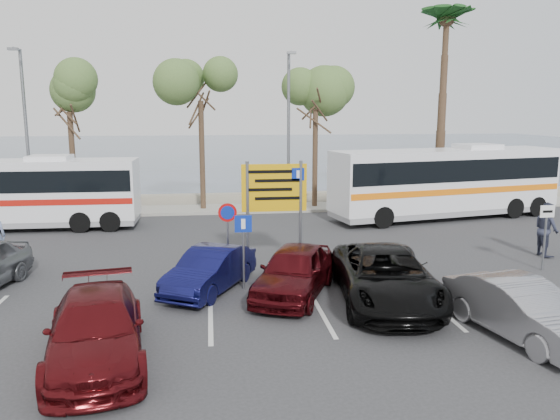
{
  "coord_description": "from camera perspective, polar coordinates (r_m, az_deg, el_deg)",
  "views": [
    {
      "loc": [
        -1.14,
        -14.77,
        5.24
      ],
      "look_at": [
        1.17,
        3.0,
        1.98
      ],
      "focal_mm": 35.0,
      "sensor_mm": 36.0,
      "label": 1
    }
  ],
  "objects": [
    {
      "name": "ground",
      "position": [
        15.71,
        -2.86,
        -9.17
      ],
      "size": [
        120.0,
        120.0,
        0.0
      ],
      "primitive_type": "plane",
      "color": "#2F2F31",
      "rests_on": "ground"
    },
    {
      "name": "kerb_strip",
      "position": [
        29.25,
        -5.06,
        0.12
      ],
      "size": [
        44.0,
        2.4,
        0.15
      ],
      "primitive_type": "cube",
      "color": "#9B988C",
      "rests_on": "ground"
    },
    {
      "name": "seawall",
      "position": [
        31.18,
        -5.23,
        1.17
      ],
      "size": [
        48.0,
        0.8,
        0.6
      ],
      "primitive_type": "cube",
      "color": "gray",
      "rests_on": "ground"
    },
    {
      "name": "sea",
      "position": [
        74.96,
        -6.57,
        6.26
      ],
      "size": [
        140.0,
        140.0,
        0.0
      ],
      "primitive_type": "plane",
      "color": "#3B515E",
      "rests_on": "ground"
    },
    {
      "name": "tree_left",
      "position": [
        29.58,
        -21.24,
        11.13
      ],
      "size": [
        3.2,
        3.2,
        7.2
      ],
      "color": "#382619",
      "rests_on": "kerb_strip"
    },
    {
      "name": "tree_mid",
      "position": [
        28.8,
        -8.34,
        13.04
      ],
      "size": [
        3.2,
        3.2,
        8.0
      ],
      "color": "#382619",
      "rests_on": "kerb_strip"
    },
    {
      "name": "tree_right",
      "position": [
        29.33,
        3.76,
        12.12
      ],
      "size": [
        3.2,
        3.2,
        7.4
      ],
      "color": "#382619",
      "rests_on": "kerb_strip"
    },
    {
      "name": "palm_tree",
      "position": [
        31.76,
        17.01,
        18.28
      ],
      "size": [
        4.8,
        4.8,
        11.2
      ],
      "color": "#382619",
      "rests_on": "kerb_strip"
    },
    {
      "name": "street_lamp_left",
      "position": [
        29.65,
        -25.07,
        8.13
      ],
      "size": [
        0.45,
        1.15,
        8.01
      ],
      "color": "slate",
      "rests_on": "kerb_strip"
    },
    {
      "name": "street_lamp_right",
      "position": [
        28.59,
        0.92,
        9.05
      ],
      "size": [
        0.45,
        1.15,
        8.01
      ],
      "color": "slate",
      "rests_on": "kerb_strip"
    },
    {
      "name": "direction_sign",
      "position": [
        18.31,
        -0.6,
        1.5
      ],
      "size": [
        2.2,
        0.12,
        3.6
      ],
      "color": "slate",
      "rests_on": "ground"
    },
    {
      "name": "sign_no_stop",
      "position": [
        17.55,
        -5.48,
        -1.78
      ],
      "size": [
        0.6,
        0.08,
        2.35
      ],
      "color": "slate",
      "rests_on": "ground"
    },
    {
      "name": "sign_parking",
      "position": [
        16.04,
        -3.85,
        -3.3
      ],
      "size": [
        0.5,
        0.07,
        2.25
      ],
      "color": "slate",
      "rests_on": "ground"
    },
    {
      "name": "sign_taxi",
      "position": [
        19.97,
        26.01,
        -1.76
      ],
      "size": [
        0.5,
        0.07,
        2.2
      ],
      "color": "slate",
      "rests_on": "ground"
    },
    {
      "name": "lane_markings",
      "position": [
        14.73,
        -7.04,
        -10.58
      ],
      "size": [
        12.02,
        4.2,
        0.01
      ],
      "primitive_type": null,
      "color": "silver",
      "rests_on": "ground"
    },
    {
      "name": "coach_bus_left",
      "position": [
        26.94,
        -25.93,
        1.38
      ],
      "size": [
        10.64,
        2.43,
        3.31
      ],
      "color": "white",
      "rests_on": "ground"
    },
    {
      "name": "coach_bus_right",
      "position": [
        27.99,
        16.92,
        2.58
      ],
      "size": [
        11.89,
        4.76,
        3.62
      ],
      "color": "white",
      "rests_on": "ground"
    },
    {
      "name": "car_blue",
      "position": [
        16.26,
        -7.34,
        -6.22
      ],
      "size": [
        2.98,
        4.02,
        1.27
      ],
      "primitive_type": "imported",
      "rotation": [
        0.0,
        0.0,
        -0.49
      ],
      "color": "#0E0F41",
      "rests_on": "ground"
    },
    {
      "name": "car_maroon",
      "position": [
        12.39,
        -18.68,
        -11.76
      ],
      "size": [
        2.68,
        5.04,
        1.39
      ],
      "primitive_type": "imported",
      "rotation": [
        0.0,
        0.0,
        0.16
      ],
      "color": "#520D11",
      "rests_on": "ground"
    },
    {
      "name": "car_red",
      "position": [
        15.7,
        1.51,
        -6.39
      ],
      "size": [
        3.28,
        4.59,
        1.45
      ],
      "primitive_type": "imported",
      "rotation": [
        0.0,
        0.0,
        -0.41
      ],
      "color": "#41090D",
      "rests_on": "ground"
    },
    {
      "name": "suv_black",
      "position": [
        15.39,
        10.98,
        -6.83
      ],
      "size": [
        3.1,
        5.66,
        1.5
      ],
      "primitive_type": "imported",
      "rotation": [
        0.0,
        0.0,
        -0.12
      ],
      "color": "black",
      "rests_on": "ground"
    },
    {
      "name": "car_silver_b",
      "position": [
        14.1,
        23.9,
        -9.47
      ],
      "size": [
        2.33,
        4.34,
        1.36
      ],
      "primitive_type": "imported",
      "rotation": [
        0.0,
        0.0,
        0.23
      ],
      "color": "gray",
      "rests_on": "ground"
    },
    {
      "name": "pedestrian_far",
      "position": [
        22.12,
        26.08,
        -1.82
      ],
      "size": [
        0.78,
        0.98,
        1.98
      ],
      "primitive_type": "imported",
      "rotation": [
        0.0,
        0.0,
        1.54
      ],
      "color": "#2D3043",
      "rests_on": "ground"
    }
  ]
}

